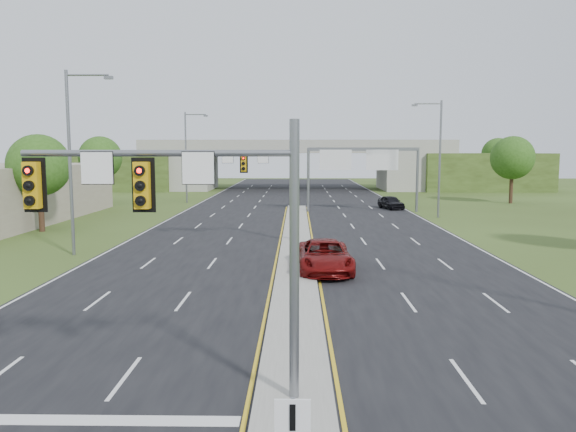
% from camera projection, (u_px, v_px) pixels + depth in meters
% --- Properties ---
extents(ground, '(240.00, 240.00, 0.00)m').
position_uv_depth(ground, '(294.00, 404.00, 13.96)').
color(ground, '#314117').
rests_on(ground, ground).
extents(road, '(24.00, 160.00, 0.02)m').
position_uv_depth(road, '(296.00, 224.00, 48.72)').
color(road, black).
rests_on(road, ground).
extents(median, '(2.00, 54.00, 0.16)m').
position_uv_depth(median, '(296.00, 246.00, 36.79)').
color(median, gray).
rests_on(median, road).
extents(lane_markings, '(23.72, 160.00, 0.01)m').
position_uv_depth(lane_markings, '(288.00, 234.00, 42.68)').
color(lane_markings, gold).
rests_on(lane_markings, road).
extents(signal_mast_near, '(6.62, 0.60, 7.00)m').
position_uv_depth(signal_mast_near, '(200.00, 215.00, 13.38)').
color(signal_mast_near, slate).
rests_on(signal_mast_near, ground).
extents(signal_mast_far, '(6.62, 0.60, 7.00)m').
position_uv_depth(signal_mast_far, '(263.00, 174.00, 38.21)').
color(signal_mast_far, slate).
rests_on(signal_mast_far, ground).
extents(sign_gantry, '(11.58, 0.44, 6.67)m').
position_uv_depth(sign_gantry, '(361.00, 161.00, 57.87)').
color(sign_gantry, slate).
rests_on(sign_gantry, ground).
extents(overpass, '(80.00, 14.00, 8.10)m').
position_uv_depth(overpass, '(297.00, 168.00, 93.02)').
color(overpass, gray).
rests_on(overpass, ground).
extents(lightpole_l_mid, '(2.85, 0.25, 11.00)m').
position_uv_depth(lightpole_l_mid, '(73.00, 154.00, 33.35)').
color(lightpole_l_mid, slate).
rests_on(lightpole_l_mid, ground).
extents(lightpole_l_far, '(2.85, 0.25, 11.00)m').
position_uv_depth(lightpole_l_far, '(188.00, 153.00, 68.12)').
color(lightpole_l_far, slate).
rests_on(lightpole_l_far, ground).
extents(lightpole_r_far, '(2.85, 0.25, 11.00)m').
position_uv_depth(lightpole_r_far, '(438.00, 153.00, 52.77)').
color(lightpole_r_far, slate).
rests_on(lightpole_r_far, ground).
extents(tree_l_near, '(4.80, 4.80, 7.60)m').
position_uv_depth(tree_l_near, '(39.00, 165.00, 43.50)').
color(tree_l_near, '#382316').
rests_on(tree_l_near, ground).
extents(tree_l_mid, '(5.20, 5.20, 8.12)m').
position_uv_depth(tree_l_mid, '(100.00, 158.00, 68.36)').
color(tree_l_mid, '#382316').
rests_on(tree_l_mid, ground).
extents(tree_r_mid, '(5.20, 5.20, 8.12)m').
position_uv_depth(tree_r_mid, '(512.00, 158.00, 67.53)').
color(tree_r_mid, '#382316').
rests_on(tree_r_mid, ground).
extents(tree_back_a, '(6.00, 6.00, 8.85)m').
position_uv_depth(tree_back_a, '(99.00, 154.00, 107.30)').
color(tree_back_a, '#382316').
rests_on(tree_back_a, ground).
extents(tree_back_b, '(5.60, 5.60, 8.32)m').
position_uv_depth(tree_back_b, '(172.00, 156.00, 107.10)').
color(tree_back_b, '#382316').
rests_on(tree_back_b, ground).
extents(tree_back_c, '(5.60, 5.60, 8.32)m').
position_uv_depth(tree_back_c, '(424.00, 156.00, 106.30)').
color(tree_back_c, '#382316').
rests_on(tree_back_c, ground).
extents(tree_back_d, '(6.00, 6.00, 8.85)m').
position_uv_depth(tree_back_d, '(498.00, 154.00, 106.03)').
color(tree_back_d, '#382316').
rests_on(tree_back_d, ground).
extents(car_far_a, '(2.88, 5.94, 1.63)m').
position_uv_depth(car_far_a, '(325.00, 256.00, 29.16)').
color(car_far_a, '#610A09').
rests_on(car_far_a, road).
extents(car_far_c, '(2.73, 4.58, 1.46)m').
position_uv_depth(car_far_c, '(391.00, 202.00, 61.30)').
color(car_far_c, black).
rests_on(car_far_c, road).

